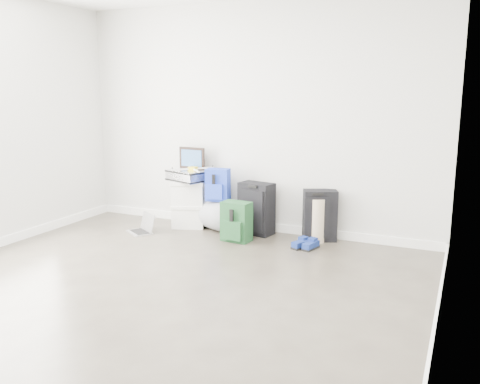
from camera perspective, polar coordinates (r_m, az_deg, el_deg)
The scene contains 14 objects.
ground at distance 4.24m, azimuth -12.09°, elevation -12.31°, with size 5.00×5.00×0.00m, color #373028.
room_envelope at distance 3.90m, azimuth -13.00°, elevation 11.63°, with size 4.52×5.02×2.71m.
boxes_stack at distance 6.36m, azimuth -5.77°, elevation -1.31°, with size 0.50×0.45×0.58m.
briefcase at distance 6.29m, azimuth -5.84°, elevation 1.87°, with size 0.47×0.34×0.14m, color #B2B2B7.
painting at distance 6.35m, azimuth -5.43°, elevation 3.81°, with size 0.36×0.05×0.27m.
drone at distance 6.22m, azimuth -5.31°, elevation 2.63°, with size 0.39×0.39×0.05m.
duffel_bag at distance 6.20m, azimuth -2.39°, elevation -2.62°, with size 0.37×0.37×0.61m, color gray.
blue_backpack at distance 6.09m, azimuth -2.54°, elevation 0.74°, with size 0.30×0.24×0.39m.
large_suitcase at distance 6.01m, azimuth 1.83°, elevation -1.87°, with size 0.43×0.32×0.62m.
green_backpack at distance 5.74m, azimuth -0.46°, elevation -3.43°, with size 0.34×0.26×0.45m.
carry_on at distance 5.82m, azimuth 8.93°, elevation -2.62°, with size 0.42×0.37×0.58m.
shoes at distance 5.57m, azimuth 7.42°, elevation -5.92°, with size 0.27×0.26×0.08m.
rolled_rug at distance 5.76m, azimuth 8.68°, elevation -3.20°, with size 0.16×0.16×0.50m, color tan.
laptop at distance 6.24m, azimuth -10.84°, elevation -3.97°, with size 0.39×0.37×0.23m.
Camera 1 is at (2.35, -3.10, 1.69)m, focal length 38.00 mm.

